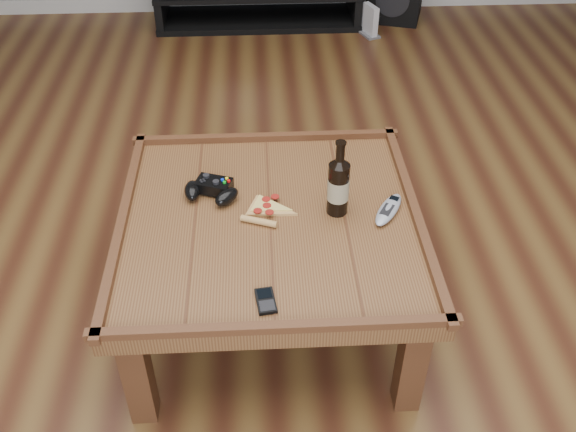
{
  "coord_description": "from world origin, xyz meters",
  "views": [
    {
      "loc": [
        -0.03,
        -1.65,
        1.8
      ],
      "look_at": [
        0.06,
        -0.08,
        0.52
      ],
      "focal_mm": 40.0,
      "sensor_mm": 36.0,
      "label": 1
    }
  ],
  "objects_px": {
    "game_controller": "(211,190)",
    "beer_bottle": "(338,185)",
    "smartphone": "(266,301)",
    "coffee_table": "(270,232)",
    "remote_control": "(388,209)",
    "pizza_slice": "(266,209)",
    "game_console": "(370,22)"
  },
  "relations": [
    {
      "from": "smartphone",
      "to": "pizza_slice",
      "type": "bearing_deg",
      "value": 80.78
    },
    {
      "from": "remote_control",
      "to": "smartphone",
      "type": "bearing_deg",
      "value": -106.87
    },
    {
      "from": "coffee_table",
      "to": "game_controller",
      "type": "relative_size",
      "value": 5.09
    },
    {
      "from": "game_controller",
      "to": "beer_bottle",
      "type": "bearing_deg",
      "value": 5.08
    },
    {
      "from": "remote_control",
      "to": "game_controller",
      "type": "bearing_deg",
      "value": -161.19
    },
    {
      "from": "beer_bottle",
      "to": "smartphone",
      "type": "distance_m",
      "value": 0.49
    },
    {
      "from": "smartphone",
      "to": "game_console",
      "type": "distance_m",
      "value": 2.99
    },
    {
      "from": "coffee_table",
      "to": "game_console",
      "type": "bearing_deg",
      "value": 73.34
    },
    {
      "from": "smartphone",
      "to": "remote_control",
      "type": "bearing_deg",
      "value": 34.91
    },
    {
      "from": "coffee_table",
      "to": "pizza_slice",
      "type": "xyz_separation_m",
      "value": [
        -0.01,
        0.04,
        0.07
      ]
    },
    {
      "from": "coffee_table",
      "to": "smartphone",
      "type": "relative_size",
      "value": 9.89
    },
    {
      "from": "beer_bottle",
      "to": "remote_control",
      "type": "distance_m",
      "value": 0.2
    },
    {
      "from": "pizza_slice",
      "to": "smartphone",
      "type": "xyz_separation_m",
      "value": [
        -0.01,
        -0.42,
        -0.0
      ]
    },
    {
      "from": "pizza_slice",
      "to": "smartphone",
      "type": "distance_m",
      "value": 0.42
    },
    {
      "from": "game_controller",
      "to": "game_console",
      "type": "bearing_deg",
      "value": 87.28
    },
    {
      "from": "beer_bottle",
      "to": "coffee_table",
      "type": "bearing_deg",
      "value": -173.45
    },
    {
      "from": "coffee_table",
      "to": "game_controller",
      "type": "distance_m",
      "value": 0.25
    },
    {
      "from": "coffee_table",
      "to": "remote_control",
      "type": "xyz_separation_m",
      "value": [
        0.4,
        0.01,
        0.07
      ]
    },
    {
      "from": "game_controller",
      "to": "smartphone",
      "type": "xyz_separation_m",
      "value": [
        0.17,
        -0.51,
        -0.02
      ]
    },
    {
      "from": "coffee_table",
      "to": "pizza_slice",
      "type": "height_order",
      "value": "coffee_table"
    },
    {
      "from": "smartphone",
      "to": "remote_control",
      "type": "distance_m",
      "value": 0.57
    },
    {
      "from": "game_controller",
      "to": "pizza_slice",
      "type": "relative_size",
      "value": 0.8
    },
    {
      "from": "coffee_table",
      "to": "beer_bottle",
      "type": "distance_m",
      "value": 0.28
    },
    {
      "from": "beer_bottle",
      "to": "game_controller",
      "type": "bearing_deg",
      "value": 165.99
    },
    {
      "from": "beer_bottle",
      "to": "pizza_slice",
      "type": "xyz_separation_m",
      "value": [
        -0.24,
        0.01,
        -0.1
      ]
    },
    {
      "from": "game_controller",
      "to": "remote_control",
      "type": "xyz_separation_m",
      "value": [
        0.6,
        -0.12,
        -0.01
      ]
    },
    {
      "from": "coffee_table",
      "to": "game_controller",
      "type": "bearing_deg",
      "value": 146.38
    },
    {
      "from": "beer_bottle",
      "to": "pizza_slice",
      "type": "height_order",
      "value": "beer_bottle"
    },
    {
      "from": "smartphone",
      "to": "game_console",
      "type": "height_order",
      "value": "smartphone"
    },
    {
      "from": "coffee_table",
      "to": "pizza_slice",
      "type": "distance_m",
      "value": 0.08
    },
    {
      "from": "beer_bottle",
      "to": "pizza_slice",
      "type": "distance_m",
      "value": 0.26
    },
    {
      "from": "beer_bottle",
      "to": "pizza_slice",
      "type": "relative_size",
      "value": 1.09
    }
  ]
}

